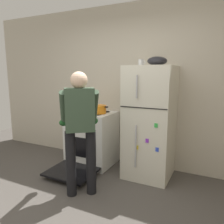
{
  "coord_description": "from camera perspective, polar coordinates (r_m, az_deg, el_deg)",
  "views": [
    {
      "loc": [
        1.41,
        -1.64,
        1.59
      ],
      "look_at": [
        -0.06,
        1.32,
        1.0
      ],
      "focal_mm": 35.79,
      "sensor_mm": 36.0,
      "label": 1
    }
  ],
  "objects": [
    {
      "name": "mixing_bowl",
      "position": [
        3.33,
        11.46,
        12.66
      ],
      "size": [
        0.28,
        0.28,
        0.13
      ],
      "primitive_type": "ellipsoid",
      "color": "black",
      "rests_on": "refrigerator"
    },
    {
      "name": "stove_range",
      "position": [
        3.93,
        -5.28,
        -6.85
      ],
      "size": [
        0.76,
        1.22,
        0.92
      ],
      "color": "white",
      "rests_on": "ground"
    },
    {
      "name": "refrigerator",
      "position": [
        3.43,
        9.64,
        -2.61
      ],
      "size": [
        0.68,
        0.72,
        1.68
      ],
      "color": "silver",
      "rests_on": "ground"
    },
    {
      "name": "red_pot",
      "position": [
        3.7,
        -3.56,
        0.71
      ],
      "size": [
        0.36,
        0.26,
        0.13
      ],
      "color": "orange",
      "rests_on": "stove_range"
    },
    {
      "name": "pepper_mill",
      "position": [
        4.14,
        -7.35,
        2.09
      ],
      "size": [
        0.05,
        0.05,
        0.2
      ],
      "primitive_type": "cylinder",
      "color": "brown",
      "rests_on": "stove_range"
    },
    {
      "name": "kitchen_wall_back",
      "position": [
        3.86,
        4.98,
        6.52
      ],
      "size": [
        6.0,
        0.1,
        2.7
      ],
      "primitive_type": "cube",
      "color": "beige",
      "rests_on": "ground"
    },
    {
      "name": "coffee_mug",
      "position": [
        3.45,
        7.44,
        12.42
      ],
      "size": [
        0.11,
        0.08,
        0.1
      ],
      "color": "silver",
      "rests_on": "refrigerator"
    },
    {
      "name": "person_cook",
      "position": [
        2.86,
        -8.2,
        -2.86
      ],
      "size": [
        0.64,
        0.67,
        1.6
      ],
      "color": "black",
      "rests_on": "ground"
    }
  ]
}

